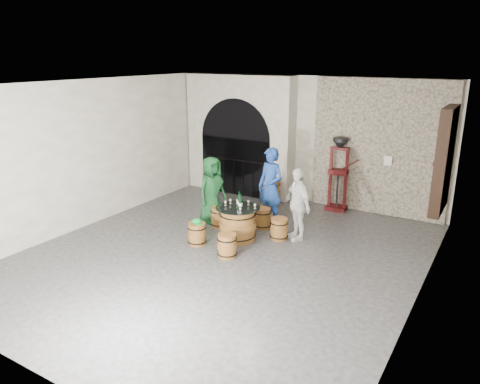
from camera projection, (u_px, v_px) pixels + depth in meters
The scene contains 31 objects.
ground at pixel (223, 255), 8.73m from camera, with size 8.00×8.00×0.00m, color #2A2A2C.
wall_back at pixel (309, 140), 11.54m from camera, with size 8.00×8.00×0.00m, color silver.
wall_front at pixel (23, 254), 4.99m from camera, with size 8.00×8.00×0.00m, color silver.
wall_left at pixel (90, 154), 10.00m from camera, with size 8.00×8.00×0.00m, color silver.
wall_right at pixel (426, 207), 6.53m from camera, with size 8.00×8.00×0.00m, color silver.
ceiling at pixel (221, 85), 7.80m from camera, with size 8.00×8.00×0.00m, color beige.
stone_facing_panel at pixel (379, 148), 10.60m from camera, with size 3.20×0.12×3.18m, color tan.
arched_opening at pixel (240, 136), 12.27m from camera, with size 3.10×0.60×3.19m.
shuttered_window at pixel (444, 160), 8.50m from camera, with size 0.23×1.10×2.00m.
barrel_table at pixel (238, 224), 9.37m from camera, with size 0.92×0.92×0.71m.
barrel_stool_left at pixel (219, 217), 10.12m from camera, with size 0.39×0.39×0.46m.
barrel_stool_far at pixel (263, 218), 10.04m from camera, with size 0.39×0.39×0.46m.
barrel_stool_right at pixel (279, 229), 9.43m from camera, with size 0.39×0.39×0.46m.
barrel_stool_near_right at pixel (227, 246), 8.61m from camera, with size 0.39×0.39×0.46m.
barrel_stool_near_left at pixel (197, 234), 9.17m from camera, with size 0.39×0.39×0.46m.
green_cap at pixel (197, 221), 9.09m from camera, with size 0.24×0.19×0.10m.
person_green at pixel (212, 190), 10.25m from camera, with size 0.75×0.48×1.52m, color #12431E.
person_blue at pixel (270, 187), 10.06m from camera, with size 0.64×0.42×1.76m, color navy.
person_white at pixel (297, 204), 9.28m from camera, with size 0.89×0.37×1.52m, color silver.
wine_bottle_left at pixel (239, 201), 9.25m from camera, with size 0.08×0.08×0.32m.
wine_bottle_center at pixel (240, 203), 9.11m from camera, with size 0.08×0.08×0.32m.
wine_bottle_right at pixel (239, 200), 9.30m from camera, with size 0.08×0.08×0.32m.
tasting_glass_a at pixel (225, 203), 9.36m from camera, with size 0.05×0.05×0.10m, color #B45B23, non-canonical shape.
tasting_glass_b at pixel (255, 206), 9.17m from camera, with size 0.05×0.05×0.10m, color #B45B23, non-canonical shape.
tasting_glass_c at pixel (237, 201), 9.47m from camera, with size 0.05×0.05×0.10m, color #B45B23, non-canonical shape.
tasting_glass_d at pixel (248, 203), 9.40m from camera, with size 0.05×0.05×0.10m, color #B45B23, non-canonical shape.
tasting_glass_e at pixel (240, 210), 8.95m from camera, with size 0.05×0.05×0.10m, color #B45B23, non-canonical shape.
tasting_glass_f at pixel (230, 201), 9.48m from camera, with size 0.05×0.05×0.10m, color #B45B23, non-canonical shape.
side_barrel at pixel (270, 192), 11.51m from camera, with size 0.52×0.52×0.69m.
corking_press at pixel (339, 169), 10.98m from camera, with size 0.75×0.44×1.80m.
control_box at pixel (388, 160), 10.48m from camera, with size 0.18×0.10×0.22m, color silver.
Camera 1 is at (4.41, -6.68, 3.72)m, focal length 34.00 mm.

